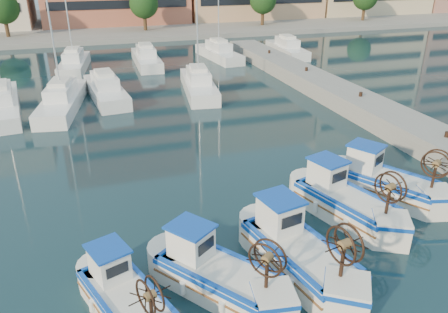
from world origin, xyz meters
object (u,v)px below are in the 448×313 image
(fishing_boat_a, at_px, (125,297))
(fishing_boat_c, at_px, (297,251))
(fishing_boat_b, at_px, (216,272))
(fishing_boat_d, at_px, (344,200))
(fishing_boat_e, at_px, (385,181))

(fishing_boat_a, distance_m, fishing_boat_c, 5.89)
(fishing_boat_a, height_order, fishing_boat_b, fishing_boat_b)
(fishing_boat_b, bearing_deg, fishing_boat_d, -13.52)
(fishing_boat_d, bearing_deg, fishing_boat_e, 2.46)
(fishing_boat_c, bearing_deg, fishing_boat_b, 171.37)
(fishing_boat_a, xyz_separation_m, fishing_boat_b, (2.91, 0.18, 0.06))
(fishing_boat_b, xyz_separation_m, fishing_boat_c, (2.98, 0.15, 0.07))
(fishing_boat_b, relative_size, fishing_boat_d, 0.93)
(fishing_boat_d, bearing_deg, fishing_boat_a, -179.82)
(fishing_boat_c, distance_m, fishing_boat_e, 7.05)
(fishing_boat_b, relative_size, fishing_boat_c, 0.89)
(fishing_boat_b, distance_m, fishing_boat_c, 2.98)
(fishing_boat_a, distance_m, fishing_boat_b, 2.91)
(fishing_boat_d, xyz_separation_m, fishing_boat_e, (2.69, 0.95, -0.00))
(fishing_boat_b, distance_m, fishing_boat_d, 6.95)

